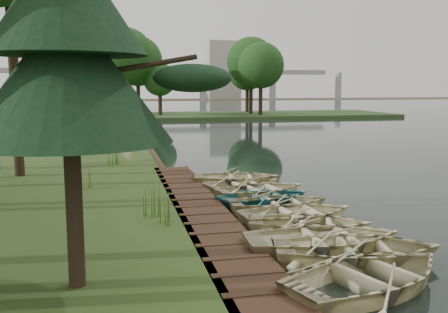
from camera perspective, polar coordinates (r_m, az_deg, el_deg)
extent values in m
plane|color=#3D2F1D|center=(16.61, 2.63, -6.40)|extent=(300.00, 300.00, 0.00)
cube|color=#352114|center=(16.24, -2.85, -6.19)|extent=(1.60, 16.00, 0.30)
cube|color=#2C451F|center=(66.76, -1.98, 4.69)|extent=(50.00, 14.00, 0.45)
cylinder|color=black|center=(66.46, -22.31, 6.35)|extent=(0.50, 0.50, 4.80)
sphere|color=#1C4316|center=(66.49, -22.47, 9.45)|extent=(5.60, 5.60, 5.60)
cylinder|color=black|center=(65.68, -16.53, 6.60)|extent=(0.50, 0.50, 4.80)
sphere|color=#1C4316|center=(65.71, -16.66, 9.74)|extent=(5.60, 5.60, 5.60)
cylinder|color=black|center=(65.57, -10.67, 6.79)|extent=(0.50, 0.50, 4.80)
sphere|color=#1C4316|center=(65.59, -10.75, 9.94)|extent=(5.60, 5.60, 5.60)
cylinder|color=black|center=(66.13, -4.85, 6.91)|extent=(0.50, 0.50, 4.80)
sphere|color=#1C4316|center=(66.16, -4.89, 10.03)|extent=(5.60, 5.60, 5.60)
cylinder|color=black|center=(67.35, 0.82, 6.96)|extent=(0.50, 0.50, 4.80)
sphere|color=#1C4316|center=(67.38, 0.83, 10.02)|extent=(5.60, 5.60, 5.60)
cylinder|color=black|center=(69.20, 6.24, 6.94)|extent=(0.50, 0.50, 4.80)
sphere|color=#1C4316|center=(69.22, 6.29, 9.92)|extent=(5.60, 5.60, 5.60)
cylinder|color=black|center=(71.62, 11.33, 6.87)|extent=(0.50, 0.50, 4.80)
sphere|color=#1C4316|center=(71.64, 11.41, 9.75)|extent=(5.60, 5.60, 5.60)
cube|color=#A5A5A0|center=(136.32, -6.64, 9.63)|extent=(90.00, 4.00, 1.20)
cylinder|color=#A5A5A0|center=(136.43, -19.36, 7.55)|extent=(1.80, 1.80, 8.00)
cylinder|color=#A5A5A0|center=(135.58, -10.86, 7.86)|extent=(1.80, 1.80, 8.00)
cylinder|color=#A5A5A0|center=(137.67, -2.43, 8.00)|extent=(1.80, 1.80, 8.00)
cylinder|color=#A5A5A0|center=(142.55, 5.58, 7.97)|extent=(1.80, 1.80, 8.00)
cylinder|color=#A5A5A0|center=(149.97, 12.93, 7.81)|extent=(1.80, 1.80, 8.00)
cube|color=#A5A5A0|center=(159.31, -0.14, 9.81)|extent=(10.00, 8.00, 18.00)
cube|color=#A5A5A0|center=(160.53, -12.97, 8.52)|extent=(8.00, 8.00, 12.00)
imported|color=beige|center=(10.66, 16.56, -12.50)|extent=(4.70, 4.01, 0.82)
imported|color=beige|center=(12.18, 15.03, -9.83)|extent=(4.44, 3.58, 0.82)
imported|color=beige|center=(12.78, 11.41, -8.83)|extent=(4.12, 3.03, 0.83)
imported|color=beige|center=(14.28, 9.75, -7.24)|extent=(4.04, 3.44, 0.71)
imported|color=beige|center=(15.28, 8.35, -6.12)|extent=(3.84, 2.91, 0.75)
imported|color=beige|center=(16.66, 6.37, -4.96)|extent=(3.43, 2.47, 0.71)
imported|color=teal|center=(17.40, 4.72, -4.40)|extent=(3.76, 3.00, 0.70)
imported|color=beige|center=(18.62, 4.25, -3.52)|extent=(3.90, 3.10, 0.73)
imported|color=beige|center=(19.76, 2.19, -2.93)|extent=(3.55, 2.83, 0.66)
imported|color=beige|center=(20.88, 1.43, -2.20)|extent=(4.02, 3.19, 0.75)
imported|color=beige|center=(26.18, -10.93, 0.35)|extent=(4.42, 3.62, 0.80)
cylinder|color=black|center=(23.03, -22.88, 8.93)|extent=(0.42, 0.42, 8.89)
cylinder|color=black|center=(9.93, -16.76, -5.16)|extent=(0.32, 0.32, 3.26)
cone|color=black|center=(9.69, -17.35, 9.20)|extent=(3.80, 3.80, 2.60)
cone|color=#3F661E|center=(14.19, -6.96, -5.90)|extent=(0.60, 0.60, 0.87)
cone|color=#3F661E|center=(15.11, -8.35, -4.71)|extent=(0.60, 0.60, 1.05)
cone|color=#3F661E|center=(19.61, -15.80, -1.99)|extent=(0.60, 0.60, 1.05)
cone|color=#3F661E|center=(25.08, -12.57, 0.07)|extent=(0.60, 0.60, 0.88)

